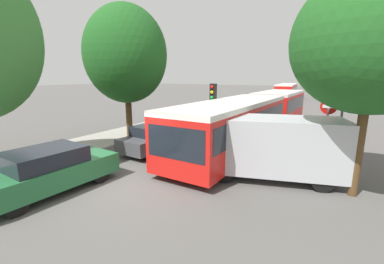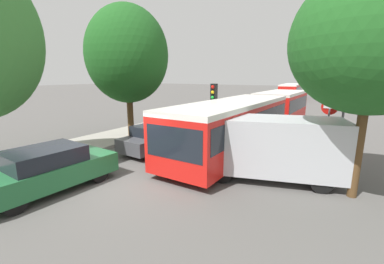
{
  "view_description": "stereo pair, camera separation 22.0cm",
  "coord_description": "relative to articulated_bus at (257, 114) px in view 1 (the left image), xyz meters",
  "views": [
    {
      "loc": [
        6.15,
        -6.09,
        3.81
      ],
      "look_at": [
        0.2,
        4.18,
        1.2
      ],
      "focal_mm": 24.0,
      "sensor_mm": 36.0,
      "label": 1
    },
    {
      "loc": [
        6.34,
        -5.98,
        3.81
      ],
      "look_at": [
        0.2,
        4.18,
        1.2
      ],
      "focal_mm": 24.0,
      "sensor_mm": 36.0,
      "label": 2
    }
  ],
  "objects": [
    {
      "name": "tree_left_mid",
      "position": [
        -6.78,
        -4.15,
        3.37
      ],
      "size": [
        4.79,
        4.79,
        7.83
      ],
      "color": "#51381E",
      "rests_on": "ground"
    },
    {
      "name": "queued_car_green",
      "position": [
        -3.73,
        -11.02,
        -0.75
      ],
      "size": [
        2.09,
        4.4,
        1.49
      ],
      "rotation": [
        0.0,
        0.0,
        1.51
      ],
      "color": "#236638",
      "rests_on": "ground"
    },
    {
      "name": "ground_plane",
      "position": [
        -1.75,
        -9.48,
        -1.5
      ],
      "size": [
        200.0,
        200.0,
        0.0
      ],
      "primitive_type": "plane",
      "color": "#565451"
    },
    {
      "name": "tree_right_near",
      "position": [
        5.04,
        -6.25,
        3.27
      ],
      "size": [
        4.62,
        4.62,
        6.9
      ],
      "color": "#51381E",
      "rests_on": "ground"
    },
    {
      "name": "white_van",
      "position": [
        2.54,
        -6.06,
        -0.26
      ],
      "size": [
        5.35,
        3.28,
        2.31
      ],
      "rotation": [
        0.0,
        0.0,
        3.43
      ],
      "color": "#B7BABF",
      "rests_on": "ground"
    },
    {
      "name": "queued_car_white",
      "position": [
        -3.55,
        10.25,
        -0.78
      ],
      "size": [
        1.99,
        4.2,
        1.43
      ],
      "rotation": [
        0.0,
        0.0,
        1.51
      ],
      "color": "white",
      "rests_on": "ground"
    },
    {
      "name": "no_entry_sign",
      "position": [
        3.96,
        -2.69,
        0.38
      ],
      "size": [
        0.7,
        0.08,
        2.82
      ],
      "rotation": [
        0.0,
        0.0,
        -1.57
      ],
      "color": "#56595E",
      "rests_on": "ground"
    },
    {
      "name": "traffic_light",
      "position": [
        -1.58,
        -3.0,
        1.0
      ],
      "size": [
        0.33,
        0.37,
        3.4
      ],
      "rotation": [
        0.0,
        0.0,
        -1.63
      ],
      "color": "#56595E",
      "rests_on": "ground"
    },
    {
      "name": "queued_car_graphite",
      "position": [
        -3.62,
        -5.44,
        -0.8
      ],
      "size": [
        1.94,
        4.08,
        1.39
      ],
      "rotation": [
        0.0,
        0.0,
        1.51
      ],
      "color": "#47474C",
      "rests_on": "ground"
    },
    {
      "name": "queued_car_blue",
      "position": [
        -3.53,
        5.35,
        -0.81
      ],
      "size": [
        1.9,
        4.0,
        1.36
      ],
      "rotation": [
        0.0,
        0.0,
        1.51
      ],
      "color": "#284799",
      "rests_on": "ground"
    },
    {
      "name": "queued_car_tan",
      "position": [
        -3.84,
        -0.36,
        -0.74
      ],
      "size": [
        2.1,
        4.43,
        1.5
      ],
      "rotation": [
        0.0,
        0.0,
        1.51
      ],
      "color": "tan",
      "rests_on": "ground"
    },
    {
      "name": "kerb_strip_left",
      "position": [
        -7.63,
        10.31,
        -1.43
      ],
      "size": [
        3.2,
        49.59,
        0.14
      ],
      "primitive_type": "cube",
      "color": "#9E998E",
      "rests_on": "ground"
    },
    {
      "name": "articulated_bus",
      "position": [
        0.0,
        0.0,
        0.0
      ],
      "size": [
        3.14,
        17.59,
        2.6
      ],
      "rotation": [
        0.0,
        0.0,
        -1.6
      ],
      "color": "red",
      "rests_on": "ground"
    },
    {
      "name": "direction_sign_post",
      "position": [
        4.5,
        -2.86,
        1.07
      ],
      "size": [
        0.27,
        1.39,
        3.6
      ],
      "rotation": [
        0.0,
        0.0,
        3.29
      ],
      "color": "#56595E",
      "rests_on": "ground"
    },
    {
      "name": "queued_car_navy",
      "position": [
        -3.72,
        15.84,
        -0.72
      ],
      "size": [
        2.15,
        4.54,
        1.54
      ],
      "rotation": [
        0.0,
        0.0,
        1.51
      ],
      "color": "navy",
      "rests_on": "ground"
    },
    {
      "name": "city_bus_rear",
      "position": [
        -3.66,
        30.11,
        -0.07
      ],
      "size": [
        3.48,
        11.67,
        2.47
      ],
      "rotation": [
        0.0,
        0.0,
        1.65
      ],
      "color": "red",
      "rests_on": "ground"
    }
  ]
}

